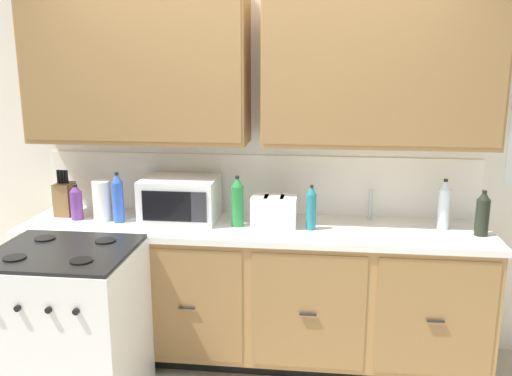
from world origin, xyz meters
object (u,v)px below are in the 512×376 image
bottle_dark (483,214)px  bottle_teal (311,208)px  bottle_blue (118,198)px  microwave (180,199)px  toaster (274,211)px  bottle_violet (76,202)px  bottle_green (237,202)px  bottle_clear (444,205)px  paper_towel_roll (102,201)px  knife_block (65,198)px  stove_range (69,329)px

bottle_dark → bottle_teal: (-1.01, -0.00, 0.00)m
bottle_blue → bottle_dark: bottle_blue is taller
microwave → bottle_teal: size_ratio=1.71×
toaster → bottle_blue: size_ratio=0.86×
bottle_violet → toaster: bearing=0.3°
microwave → bottle_green: bearing=-12.4°
bottle_teal → bottle_clear: bearing=7.4°
toaster → bottle_green: size_ratio=0.87×
bottle_green → bottle_dark: bearing=-0.6°
microwave → toaster: microwave is taller
bottle_teal → bottle_blue: bearing=179.3°
paper_towel_roll → bottle_dark: size_ratio=0.95×
knife_block → bottle_clear: (2.45, -0.03, 0.04)m
paper_towel_roll → bottle_blue: 0.13m
bottle_teal → paper_towel_roll: bearing=178.1°
knife_block → bottle_violet: 0.15m
stove_range → bottle_teal: bearing=23.9°
microwave → bottle_clear: size_ratio=1.52×
microwave → toaster: 0.62m
paper_towel_roll → bottle_violet: size_ratio=1.11×
bottle_green → knife_block: bearing=174.6°
stove_range → bottle_green: bottle_green is taller
stove_range → knife_block: size_ratio=3.06×
bottle_clear → microwave: bearing=-179.9°
toaster → bottle_teal: size_ratio=1.00×
bottle_dark → bottle_clear: bearing=152.9°
bottle_blue → microwave: bearing=13.0°
toaster → bottle_green: bottle_green is taller
knife_block → paper_towel_roll: (0.29, -0.08, 0.01)m
microwave → bottle_dark: bearing=-3.1°
knife_block → microwave: bearing=-1.9°
knife_block → bottle_violet: (0.12, -0.09, -0.00)m
bottle_blue → bottle_clear: (2.04, 0.09, -0.00)m
stove_range → bottle_dark: size_ratio=3.46×
bottle_dark → bottle_violet: size_ratio=1.17×
stove_range → paper_towel_roll: size_ratio=3.65×
bottle_violet → bottle_teal: bottle_teal is taller
stove_range → microwave: 1.03m
microwave → knife_block: size_ratio=1.55×
bottle_dark → bottle_green: (-1.47, 0.02, 0.02)m
microwave → bottle_teal: bearing=-6.9°
bottle_clear → bottle_teal: size_ratio=1.13×
bottle_green → paper_towel_roll: bearing=178.2°
bottle_green → stove_range: bearing=-145.1°
knife_block → bottle_dark: bearing=-2.8°
bottle_blue → bottle_clear: size_ratio=1.03×
bottle_dark → bottle_teal: 1.01m
toaster → knife_block: (-1.41, 0.08, 0.02)m
knife_block → paper_towel_roll: bearing=-16.1°
microwave → stove_range: bearing=-124.8°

